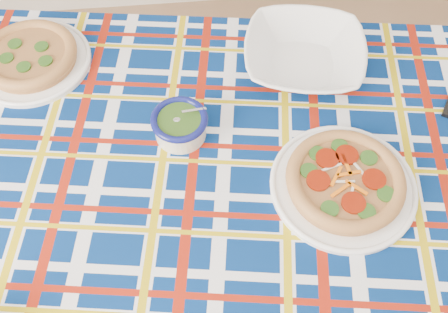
{
  "coord_description": "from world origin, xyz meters",
  "views": [
    {
      "loc": [
        -0.23,
        -0.13,
        1.76
      ],
      "look_at": [
        -0.17,
        0.49,
        0.81
      ],
      "focal_mm": 40.0,
      "sensor_mm": 36.0,
      "label": 1
    }
  ],
  "objects_px": {
    "serving_bowl": "(304,56)",
    "dining_table": "(253,198)",
    "pesto_bowl": "(180,124)",
    "main_focaccia_plate": "(345,180)"
  },
  "relations": [
    {
      "from": "main_focaccia_plate",
      "to": "pesto_bowl",
      "type": "relative_size",
      "value": 2.5
    },
    {
      "from": "dining_table",
      "to": "main_focaccia_plate",
      "type": "bearing_deg",
      "value": -2.41
    },
    {
      "from": "pesto_bowl",
      "to": "serving_bowl",
      "type": "xyz_separation_m",
      "value": [
        0.33,
        0.19,
        -0.0
      ]
    },
    {
      "from": "serving_bowl",
      "to": "dining_table",
      "type": "bearing_deg",
      "value": -116.94
    },
    {
      "from": "main_focaccia_plate",
      "to": "serving_bowl",
      "type": "distance_m",
      "value": 0.37
    },
    {
      "from": "dining_table",
      "to": "pesto_bowl",
      "type": "height_order",
      "value": "pesto_bowl"
    },
    {
      "from": "dining_table",
      "to": "main_focaccia_plate",
      "type": "distance_m",
      "value": 0.23
    },
    {
      "from": "dining_table",
      "to": "pesto_bowl",
      "type": "distance_m",
      "value": 0.25
    },
    {
      "from": "pesto_bowl",
      "to": "dining_table",
      "type": "bearing_deg",
      "value": -42.51
    },
    {
      "from": "dining_table",
      "to": "serving_bowl",
      "type": "relative_size",
      "value": 5.83
    }
  ]
}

